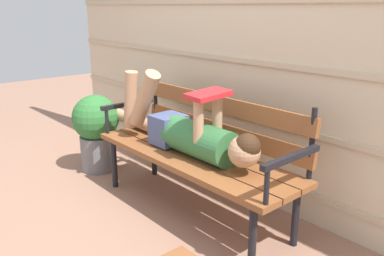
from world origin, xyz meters
name	(u,v)px	position (x,y,z in m)	size (l,w,h in m)	color
ground_plane	(179,217)	(0.00, 0.00, 0.00)	(12.00, 12.00, 0.00)	#936B56
house_siding	(248,31)	(0.00, 0.63, 1.20)	(4.62, 0.08, 2.41)	beige
park_bench	(200,146)	(0.00, 0.19, 0.47)	(1.60, 0.51, 0.84)	brown
reclining_person	(184,130)	(-0.08, 0.11, 0.58)	(1.73, 0.27, 0.53)	#33703D
potted_plant	(96,129)	(-1.11, 0.00, 0.37)	(0.39, 0.39, 0.66)	slate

